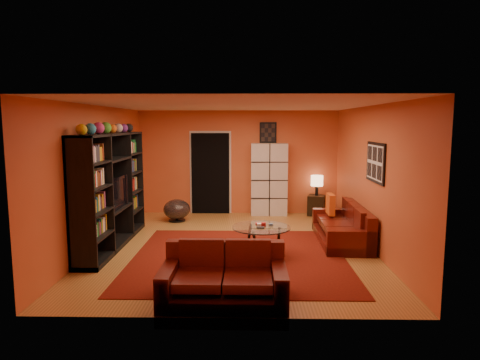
{
  "coord_description": "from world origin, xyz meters",
  "views": [
    {
      "loc": [
        0.26,
        -7.77,
        2.27
      ],
      "look_at": [
        0.1,
        0.1,
        1.23
      ],
      "focal_mm": 32.0,
      "sensor_mm": 36.0,
      "label": 1
    }
  ],
  "objects_px": {
    "bowl_chair": "(177,210)",
    "side_table": "(316,205)",
    "storage_cabinet": "(269,179)",
    "tv": "(113,193)",
    "table_lamp": "(317,181)",
    "coffee_table": "(261,230)",
    "entertainment_unit": "(112,190)",
    "sofa": "(345,227)",
    "loveseat": "(224,277)"
  },
  "relations": [
    {
      "from": "tv",
      "to": "table_lamp",
      "type": "xyz_separation_m",
      "value": [
        4.19,
        2.81,
        -0.15
      ]
    },
    {
      "from": "storage_cabinet",
      "to": "side_table",
      "type": "bearing_deg",
      "value": -1.33
    },
    {
      "from": "loveseat",
      "to": "coffee_table",
      "type": "distance_m",
      "value": 1.91
    },
    {
      "from": "storage_cabinet",
      "to": "table_lamp",
      "type": "bearing_deg",
      "value": -1.33
    },
    {
      "from": "tv",
      "to": "bowl_chair",
      "type": "bearing_deg",
      "value": -21.24
    },
    {
      "from": "side_table",
      "to": "entertainment_unit",
      "type": "bearing_deg",
      "value": -147.01
    },
    {
      "from": "bowl_chair",
      "to": "side_table",
      "type": "height_order",
      "value": "bowl_chair"
    },
    {
      "from": "bowl_chair",
      "to": "table_lamp",
      "type": "bearing_deg",
      "value": 12.16
    },
    {
      "from": "loveseat",
      "to": "sofa",
      "type": "bearing_deg",
      "value": -38.37
    },
    {
      "from": "coffee_table",
      "to": "entertainment_unit",
      "type": "bearing_deg",
      "value": 167.89
    },
    {
      "from": "loveseat",
      "to": "coffee_table",
      "type": "bearing_deg",
      "value": -16.21
    },
    {
      "from": "side_table",
      "to": "table_lamp",
      "type": "xyz_separation_m",
      "value": [
        -0.0,
        0.0,
        0.61
      ]
    },
    {
      "from": "loveseat",
      "to": "coffee_table",
      "type": "relative_size",
      "value": 1.6
    },
    {
      "from": "entertainment_unit",
      "to": "coffee_table",
      "type": "xyz_separation_m",
      "value": [
        2.76,
        -0.59,
        -0.59
      ]
    },
    {
      "from": "sofa",
      "to": "tv",
      "type": "bearing_deg",
      "value": -173.52
    },
    {
      "from": "sofa",
      "to": "loveseat",
      "type": "relative_size",
      "value": 1.29
    },
    {
      "from": "storage_cabinet",
      "to": "tv",
      "type": "bearing_deg",
      "value": -135.31
    },
    {
      "from": "bowl_chair",
      "to": "table_lamp",
      "type": "height_order",
      "value": "table_lamp"
    },
    {
      "from": "entertainment_unit",
      "to": "storage_cabinet",
      "type": "distance_m",
      "value": 4.15
    },
    {
      "from": "coffee_table",
      "to": "side_table",
      "type": "xyz_separation_m",
      "value": [
        1.48,
        3.34,
        -0.21
      ]
    },
    {
      "from": "table_lamp",
      "to": "side_table",
      "type": "bearing_deg",
      "value": 0.0
    },
    {
      "from": "storage_cabinet",
      "to": "table_lamp",
      "type": "xyz_separation_m",
      "value": [
        1.18,
        -0.05,
        -0.04
      ]
    },
    {
      "from": "tv",
      "to": "coffee_table",
      "type": "xyz_separation_m",
      "value": [
        2.71,
        -0.53,
        -0.55
      ]
    },
    {
      "from": "bowl_chair",
      "to": "side_table",
      "type": "distance_m",
      "value": 3.45
    },
    {
      "from": "entertainment_unit",
      "to": "storage_cabinet",
      "type": "relative_size",
      "value": 1.68
    },
    {
      "from": "entertainment_unit",
      "to": "sofa",
      "type": "height_order",
      "value": "entertainment_unit"
    },
    {
      "from": "sofa",
      "to": "storage_cabinet",
      "type": "height_order",
      "value": "storage_cabinet"
    },
    {
      "from": "entertainment_unit",
      "to": "coffee_table",
      "type": "distance_m",
      "value": 2.88
    },
    {
      "from": "sofa",
      "to": "side_table",
      "type": "relative_size",
      "value": 4.15
    },
    {
      "from": "entertainment_unit",
      "to": "side_table",
      "type": "bearing_deg",
      "value": 32.99
    },
    {
      "from": "coffee_table",
      "to": "storage_cabinet",
      "type": "xyz_separation_m",
      "value": [
        0.3,
        3.39,
        0.43
      ]
    },
    {
      "from": "entertainment_unit",
      "to": "bowl_chair",
      "type": "relative_size",
      "value": 4.81
    },
    {
      "from": "bowl_chair",
      "to": "table_lamp",
      "type": "relative_size",
      "value": 1.24
    },
    {
      "from": "storage_cabinet",
      "to": "sofa",
      "type": "bearing_deg",
      "value": -60.2
    },
    {
      "from": "sofa",
      "to": "side_table",
      "type": "bearing_deg",
      "value": 95.46
    },
    {
      "from": "tv",
      "to": "storage_cabinet",
      "type": "xyz_separation_m",
      "value": [
        3.01,
        2.86,
        -0.11
      ]
    },
    {
      "from": "loveseat",
      "to": "storage_cabinet",
      "type": "bearing_deg",
      "value": -8.86
    },
    {
      "from": "entertainment_unit",
      "to": "sofa",
      "type": "xyz_separation_m",
      "value": [
        4.41,
        0.33,
        -0.76
      ]
    },
    {
      "from": "tv",
      "to": "bowl_chair",
      "type": "height_order",
      "value": "tv"
    },
    {
      "from": "sofa",
      "to": "coffee_table",
      "type": "xyz_separation_m",
      "value": [
        -1.65,
        -0.92,
        0.18
      ]
    },
    {
      "from": "tv",
      "to": "loveseat",
      "type": "bearing_deg",
      "value": -137.31
    },
    {
      "from": "side_table",
      "to": "table_lamp",
      "type": "height_order",
      "value": "table_lamp"
    },
    {
      "from": "coffee_table",
      "to": "bowl_chair",
      "type": "xyz_separation_m",
      "value": [
        -1.9,
        2.61,
        -0.19
      ]
    },
    {
      "from": "tv",
      "to": "sofa",
      "type": "xyz_separation_m",
      "value": [
        4.36,
        0.39,
        -0.72
      ]
    },
    {
      "from": "loveseat",
      "to": "tv",
      "type": "bearing_deg",
      "value": 42.93
    },
    {
      "from": "bowl_chair",
      "to": "coffee_table",
      "type": "bearing_deg",
      "value": -54.02
    },
    {
      "from": "coffee_table",
      "to": "table_lamp",
      "type": "height_order",
      "value": "table_lamp"
    },
    {
      "from": "coffee_table",
      "to": "storage_cabinet",
      "type": "height_order",
      "value": "storage_cabinet"
    },
    {
      "from": "entertainment_unit",
      "to": "table_lamp",
      "type": "distance_m",
      "value": 5.05
    },
    {
      "from": "entertainment_unit",
      "to": "coffee_table",
      "type": "bearing_deg",
      "value": -12.11
    }
  ]
}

